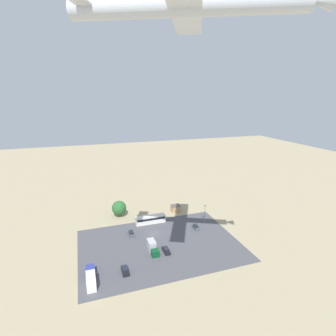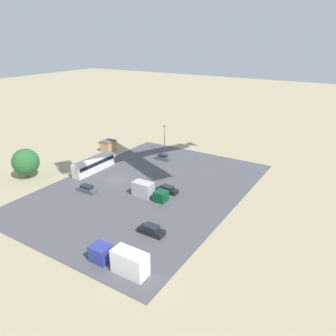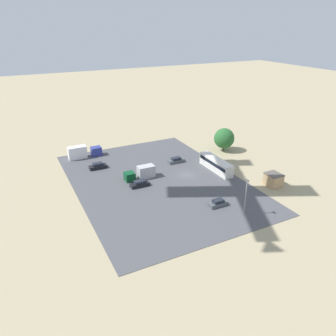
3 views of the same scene
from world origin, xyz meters
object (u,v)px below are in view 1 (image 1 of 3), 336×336
shed_building (175,208)px  parked_car_0 (131,234)px  airplane (192,5)px  parked_car_1 (125,270)px  parked_car_3 (196,227)px  parked_truck_0 (91,278)px  parked_truck_1 (153,247)px  bus (150,219)px  parked_car_2 (166,250)px

shed_building → parked_car_0: size_ratio=0.84×
shed_building → airplane: size_ratio=0.10×
shed_building → parked_car_1: 44.54m
shed_building → parked_car_3: 17.28m
parked_car_0 → parked_car_1: (5.75, 20.40, 0.06)m
parked_car_0 → parked_truck_0: 26.81m
parked_car_0 → parked_truck_1: size_ratio=0.60×
parked_car_3 → parked_truck_0: (39.83, 18.88, 0.98)m
bus → parked_truck_0: (24.48, 28.84, -0.13)m
parked_car_3 → parked_truck_1: bearing=-155.1°
airplane → parked_car_2: bearing=-164.9°
parked_car_3 → parked_car_0: bearing=172.8°
airplane → parked_car_0: bearing=-150.1°
parked_car_0 → parked_car_2: size_ratio=1.02×
bus → parked_truck_0: bearing=-40.3°
parked_car_2 → airplane: 69.14m
parked_car_1 → parked_truck_0: size_ratio=0.48×
parked_truck_0 → parked_truck_1: (-20.05, -9.71, -0.23)m
parked_car_1 → parked_truck_1: size_ratio=0.59×
parked_car_2 → parked_truck_0: bearing=-162.5°
parked_truck_0 → airplane: bearing=-49.3°
parked_car_2 → parked_car_3: (-15.78, -11.32, 0.01)m
parked_car_3 → parked_truck_0: size_ratio=0.44×
shed_building → parked_car_2: (13.75, 28.46, -0.82)m
parked_car_1 → parked_truck_1: 13.29m
parked_car_0 → parked_truck_1: (-4.75, 12.29, 0.76)m
parked_car_1 → airplane: bearing=111.5°
shed_building → parked_truck_0: bearing=43.6°
parked_car_1 → parked_truck_1: (-10.51, -8.11, 0.70)m
shed_building → parked_truck_0: parked_truck_0 is taller
parked_car_1 → airplane: airplane is taller
parked_car_1 → parked_car_2: parked_car_1 is taller
parked_truck_1 → bus: bearing=-103.0°
bus → parked_car_2: 21.31m
parked_car_0 → parked_car_3: size_ratio=1.11×
parked_truck_0 → parked_car_3: bearing=25.4°
parked_car_2 → parked_truck_1: bearing=151.8°
bus → parked_car_3: 18.32m
parked_car_0 → parked_car_2: parked_car_2 is taller
bus → parked_truck_1: (4.43, 19.13, -0.36)m
parked_car_2 → parked_car_3: 19.42m
bus → airplane: airplane is taller
parked_truck_0 → airplane: 67.77m
bus → parked_car_2: size_ratio=2.66×
bus → parked_car_1: 31.08m
shed_building → parked_car_2: bearing=64.2°
shed_building → airplane: bearing=71.7°
parked_truck_1 → parked_car_1: bearing=37.7°
parked_car_0 → parked_car_1: bearing=74.2°
parked_car_2 → parked_car_3: bearing=35.7°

